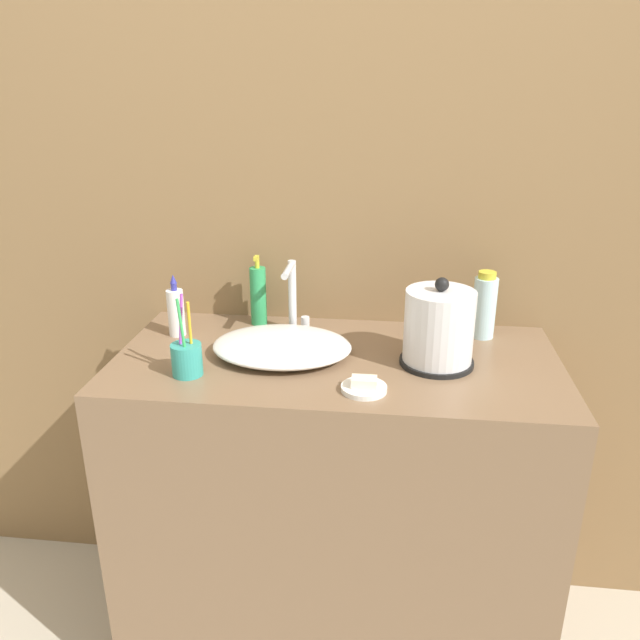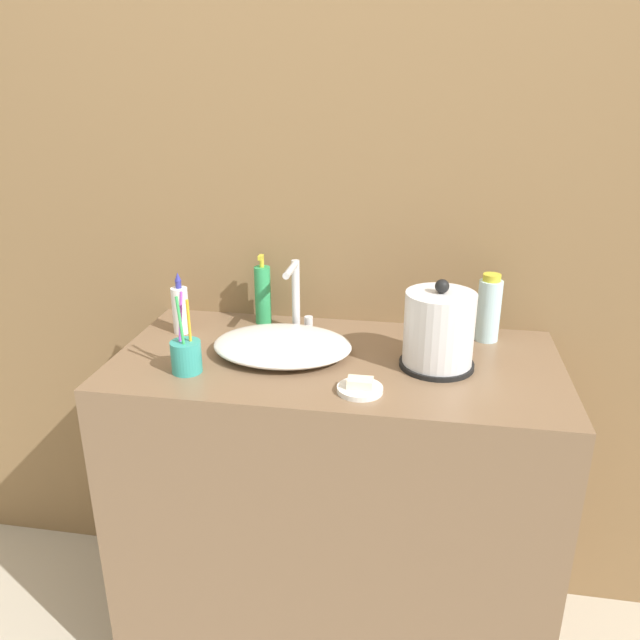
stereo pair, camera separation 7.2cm
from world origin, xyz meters
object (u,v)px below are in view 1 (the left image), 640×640
toothbrush_cup (187,358)px  shampoo_bottle (484,306)px  lotion_bottle (258,295)px  faucet (293,294)px  mouthwash_bottle (176,311)px  electric_kettle (439,330)px

toothbrush_cup → shampoo_bottle: bearing=24.2°
lotion_bottle → faucet: bearing=-25.2°
toothbrush_cup → mouthwash_bottle: size_ratio=1.14×
faucet → shampoo_bottle: (0.51, 0.03, -0.02)m
lotion_bottle → mouthwash_bottle: 0.23m
faucet → mouthwash_bottle: size_ratio=1.16×
faucet → mouthwash_bottle: bearing=-169.3°
electric_kettle → mouthwash_bottle: electric_kettle is taller
electric_kettle → mouthwash_bottle: 0.70m
toothbrush_cup → shampoo_bottle: size_ratio=1.07×
faucet → electric_kettle: size_ratio=0.90×
faucet → lotion_bottle: lotion_bottle is taller
mouthwash_bottle → electric_kettle: bearing=-8.8°
lotion_bottle → shampoo_bottle: (0.62, -0.02, 0.00)m
faucet → toothbrush_cup: size_ratio=1.02×
shampoo_bottle → mouthwash_bottle: bearing=-174.0°
electric_kettle → toothbrush_cup: 0.60m
faucet → shampoo_bottle: bearing=3.0°
lotion_bottle → mouthwash_bottle: bearing=-151.6°
toothbrush_cup → mouthwash_bottle: (-0.11, 0.24, 0.03)m
faucet → electric_kettle: bearing=-23.6°
lotion_bottle → mouthwash_bottle: lotion_bottle is taller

